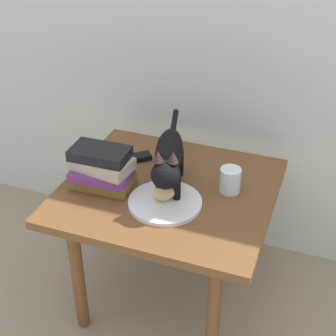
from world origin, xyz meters
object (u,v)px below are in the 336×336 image
side_table (168,205)px  plate (165,202)px  bread_roll (165,192)px  tv_remote (131,159)px  candle_jar (230,181)px  cat (169,158)px  book_stack (101,168)px

side_table → plate: bearing=-75.9°
plate → bread_roll: (-0.01, 0.01, 0.03)m
side_table → tv_remote: bearing=148.5°
side_table → tv_remote: tv_remote is taller
candle_jar → tv_remote: size_ratio=0.57×
candle_jar → cat: bearing=-158.2°
plate → bread_roll: bread_roll is taller
side_table → plate: 0.12m
candle_jar → tv_remote: candle_jar is taller
bread_roll → candle_jar: (0.18, 0.13, -0.00)m
book_stack → candle_jar: 0.43m
bread_roll → tv_remote: size_ratio=0.53×
book_stack → cat: bearing=12.3°
cat → tv_remote: 0.27m
tv_remote → plate: bearing=-83.9°
cat → tv_remote: size_ratio=3.11×
tv_remote → side_table: bearing=-71.3°
cat → candle_jar: cat is taller
side_table → cat: cat is taller
candle_jar → tv_remote: bearing=171.4°
side_table → cat: size_ratio=1.50×
book_stack → plate: bearing=-5.2°
plate → tv_remote: 0.29m
bread_roll → cat: size_ratio=0.17×
side_table → book_stack: bearing=-162.5°
side_table → book_stack: book_stack is taller
tv_remote → book_stack: bearing=-137.6°
cat → book_stack: cat is taller
side_table → bread_roll: 0.13m
side_table → book_stack: size_ratio=3.13×
plate → cat: bearing=99.7°
side_table → bread_roll: bearing=-77.7°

